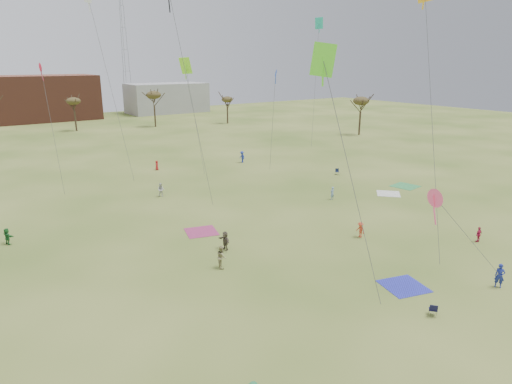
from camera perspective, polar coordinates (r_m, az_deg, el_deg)
ground at (r=31.37m, az=13.12°, el=-14.81°), size 260.00×260.00×0.00m
flyer_near_right at (r=37.91m, az=28.19°, el=-9.22°), size 0.70×0.79×1.81m
spectator_fore_a at (r=46.22m, az=26.10°, el=-4.78°), size 0.84×0.36×1.42m
spectator_fore_b at (r=36.59m, az=-4.32°, el=-8.09°), size 0.99×1.10×1.85m
spectator_fore_c at (r=39.90m, az=-3.89°, el=-6.09°), size 0.54×1.57×1.67m
flyer_mid_b at (r=43.65m, az=12.92°, el=-4.63°), size 0.58×0.97×1.47m
flyer_mid_c at (r=54.68m, az=9.51°, el=-0.14°), size 0.61×0.44×1.56m
spectator_mid_e at (r=56.25m, az=-11.80°, el=0.25°), size 1.03×0.99×1.67m
flyer_far_a at (r=46.66m, az=-28.68°, el=-4.88°), size 0.94×1.47×1.52m
flyer_far_b at (r=70.21m, az=-12.30°, el=3.29°), size 0.69×0.83×1.45m
flyer_far_c at (r=73.73m, az=-1.76°, el=4.42°), size 0.71×1.21×1.85m
blanket_blue at (r=35.73m, az=17.99°, el=-11.16°), size 3.60×3.60×0.03m
blanket_cream at (r=58.79m, az=16.23°, el=-0.21°), size 3.88×3.88×0.03m
blanket_plum at (r=44.41m, az=-6.85°, el=-4.97°), size 3.58×3.58×0.03m
blanket_olive at (r=62.95m, az=18.15°, el=0.69°), size 3.48×3.48×0.03m
camp_chair_center at (r=32.57m, az=21.25°, el=-13.79°), size 0.74×0.73×0.87m
camp_chair_right at (r=66.94m, az=10.12°, el=2.38°), size 0.73×0.74×0.87m
kites_aloft at (r=48.15m, az=-8.87°, el=19.03°), size 68.91×50.22×22.73m
tree_line at (r=98.60m, az=-24.83°, el=9.56°), size 117.44×49.32×8.91m
building_brick at (r=140.18m, az=-24.83°, el=10.65°), size 26.00×16.00×12.00m
building_grey at (r=148.85m, az=-11.08°, el=11.47°), size 24.00×12.00×9.00m
radio_tower at (r=151.23m, az=-16.14°, el=16.81°), size 1.51×1.72×41.00m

